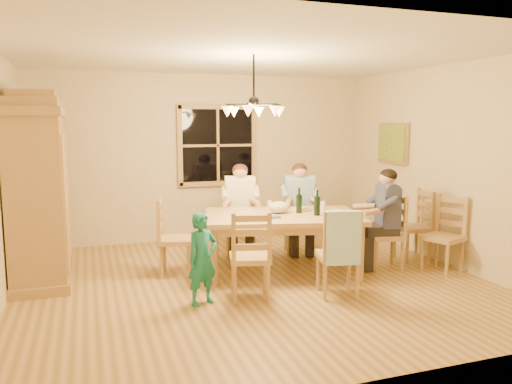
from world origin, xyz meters
name	(u,v)px	position (x,y,z in m)	size (l,w,h in m)	color
floor	(254,282)	(0.00, 0.00, 0.00)	(5.50, 5.50, 0.00)	olive
ceiling	(254,54)	(0.00, 0.00, 2.70)	(5.50, 5.00, 0.02)	white
wall_back	(205,158)	(0.00, 2.50, 1.35)	(5.50, 0.02, 2.70)	#CBBC90
wall_right	(446,165)	(2.75, 0.00, 1.35)	(0.02, 5.00, 2.70)	#CBBC90
window	(218,145)	(0.20, 2.47, 1.55)	(1.30, 0.06, 1.30)	black
painting	(393,143)	(2.71, 1.20, 1.60)	(0.06, 0.78, 0.64)	#A17F45
chandelier	(254,109)	(0.00, 0.00, 2.08)	(0.77, 0.68, 0.71)	black
armoire	(39,196)	(-2.42, 0.90, 1.06)	(0.66, 1.40, 2.30)	#A17F45
dining_table	(283,222)	(0.49, 0.30, 0.66)	(2.19, 1.63, 0.76)	#A67A4A
chair_far_left	(240,234)	(0.23, 1.32, 0.30)	(0.53, 0.51, 0.99)	tan
chair_far_right	(299,233)	(1.08, 1.11, 0.30)	(0.53, 0.51, 0.99)	tan
chair_near_left	(250,271)	(-0.21, -0.49, 0.30)	(0.53, 0.51, 0.99)	tan
chair_near_right	(337,269)	(0.75, -0.72, 0.30)	(0.53, 0.51, 0.99)	tan
chair_end_left	(176,251)	(-0.84, 0.62, 0.30)	(0.51, 0.53, 0.99)	tan
chair_end_right	(385,247)	(1.82, -0.03, 0.30)	(0.51, 0.53, 0.99)	tan
adult_woman	(240,198)	(0.23, 1.32, 0.84)	(0.47, 0.50, 0.87)	beige
adult_plaid_man	(299,197)	(1.08, 1.11, 0.84)	(0.47, 0.50, 0.87)	teal
adult_slate_man	(386,206)	(1.82, -0.03, 0.84)	(0.50, 0.47, 0.87)	#3C4061
towel	(343,238)	(0.70, -0.91, 0.70)	(0.38, 0.10, 0.58)	#A6CCE1
wine_bottle_a	(299,200)	(0.73, 0.32, 0.93)	(0.08, 0.08, 0.33)	black
wine_bottle_b	(317,203)	(0.87, 0.08, 0.93)	(0.08, 0.08, 0.33)	black
plate_woman	(243,210)	(0.09, 0.72, 0.77)	(0.26, 0.26, 0.02)	white
plate_plaid	(302,209)	(0.86, 0.52, 0.77)	(0.26, 0.26, 0.02)	white
plate_slate	(339,212)	(1.21, 0.14, 0.77)	(0.26, 0.26, 0.02)	white
wine_glass_a	(270,206)	(0.42, 0.56, 0.83)	(0.06, 0.06, 0.14)	silver
wine_glass_b	(323,206)	(1.06, 0.29, 0.83)	(0.06, 0.06, 0.14)	silver
cap	(338,214)	(1.04, -0.16, 0.82)	(0.20, 0.20, 0.11)	#D4AE8D
napkin	(272,217)	(0.28, 0.11, 0.78)	(0.18, 0.14, 0.03)	#526296
cloth_bundle	(279,207)	(0.47, 0.39, 0.84)	(0.28, 0.22, 0.15)	tan
child	(202,259)	(-0.75, -0.51, 0.50)	(0.36, 0.24, 0.99)	#1B7970
chair_spare_front	(442,249)	(2.45, -0.37, 0.30)	(0.54, 0.55, 0.99)	tan
chair_spare_back	(412,238)	(2.45, 0.26, 0.30)	(0.47, 0.48, 0.99)	tan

